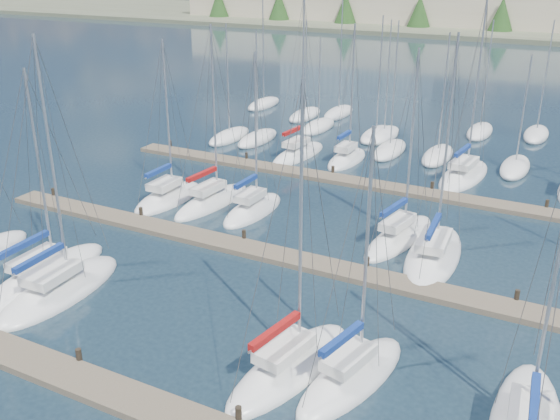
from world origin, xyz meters
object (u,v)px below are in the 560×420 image
at_px(sailboat_p, 464,175).
at_px(sailboat_j, 253,210).
at_px(sailboat_i, 212,201).
at_px(sailboat_e, 352,377).
at_px(sailboat_o, 347,159).
at_px(sailboat_k, 399,237).
at_px(sailboat_c, 60,289).
at_px(sailboat_h, 168,198).
at_px(sailboat_d, 290,367).
at_px(sailboat_l, 433,256).
at_px(sailboat_b, 45,275).
at_px(sailboat_n, 298,154).

relative_size(sailboat_p, sailboat_j, 1.25).
relative_size(sailboat_i, sailboat_e, 1.13).
distance_m(sailboat_o, sailboat_k, 16.01).
bearing_deg(sailboat_c, sailboat_e, -2.22).
height_order(sailboat_k, sailboat_e, sailboat_k).
height_order(sailboat_o, sailboat_h, sailboat_o).
distance_m(sailboat_c, sailboat_e, 16.31).
height_order(sailboat_o, sailboat_i, sailboat_i).
relative_size(sailboat_d, sailboat_l, 0.97).
bearing_deg(sailboat_b, sailboat_d, -6.21).
bearing_deg(sailboat_p, sailboat_c, -112.33).
distance_m(sailboat_o, sailboat_l, 18.73).
distance_m(sailboat_d, sailboat_h, 21.67).
distance_m(sailboat_k, sailboat_i, 13.68).
height_order(sailboat_p, sailboat_i, sailboat_p).
bearing_deg(sailboat_p, sailboat_e, -81.64).
xyz_separation_m(sailboat_d, sailboat_j, (-10.15, 14.58, -0.00)).
bearing_deg(sailboat_h, sailboat_l, -1.60).
bearing_deg(sailboat_d, sailboat_c, -171.58).
height_order(sailboat_d, sailboat_b, sailboat_d).
bearing_deg(sailboat_l, sailboat_o, 123.31).
relative_size(sailboat_n, sailboat_j, 1.23).
relative_size(sailboat_o, sailboat_e, 1.05).
relative_size(sailboat_j, sailboat_b, 0.95).
bearing_deg(sailboat_o, sailboat_c, -99.08).
bearing_deg(sailboat_n, sailboat_e, -55.53).
bearing_deg(sailboat_i, sailboat_c, -86.45).
xyz_separation_m(sailboat_k, sailboat_e, (2.45, -14.32, -0.00)).
height_order(sailboat_k, sailboat_p, sailboat_p).
height_order(sailboat_c, sailboat_h, sailboat_c).
relative_size(sailboat_o, sailboat_i, 0.93).
bearing_deg(sailboat_e, sailboat_p, 105.29).
height_order(sailboat_o, sailboat_e, sailboat_o).
xyz_separation_m(sailboat_c, sailboat_i, (0.18, 14.25, 0.02)).
bearing_deg(sailboat_i, sailboat_j, 3.71).
bearing_deg(sailboat_n, sailboat_d, -60.30).
relative_size(sailboat_d, sailboat_b, 1.08).
xyz_separation_m(sailboat_o, sailboat_j, (-1.49, -13.66, -0.01)).
height_order(sailboat_b, sailboat_h, sailboat_b).
bearing_deg(sailboat_l, sailboat_j, 170.50).
height_order(sailboat_o, sailboat_d, sailboat_d).
bearing_deg(sailboat_c, sailboat_o, 76.86).
bearing_deg(sailboat_o, sailboat_h, -118.00).
height_order(sailboat_k, sailboat_b, sailboat_k).
distance_m(sailboat_i, sailboat_e, 21.40).
bearing_deg(sailboat_e, sailboat_l, 101.90).
distance_m(sailboat_c, sailboat_d, 13.70).
bearing_deg(sailboat_k, sailboat_j, -169.07).
bearing_deg(sailboat_b, sailboat_i, 79.20).
bearing_deg(sailboat_i, sailboat_k, 5.39).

